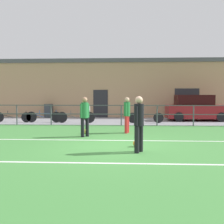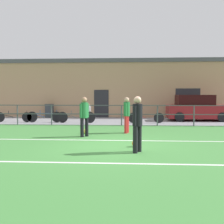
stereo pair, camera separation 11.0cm
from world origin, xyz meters
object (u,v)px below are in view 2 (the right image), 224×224
at_px(spectator_child, 89,110).
at_px(bicycle_parked_1, 76,117).
at_px(soccer_ball_match, 85,131).
at_px(bicycle_parked_0, 13,117).
at_px(player_winger, 84,114).
at_px(trash_bin_0, 49,111).
at_px(soccer_ball_spare, 135,143).
at_px(bicycle_parked_2, 44,117).
at_px(parked_car_red, 196,109).
at_px(bicycle_parked_3, 146,118).
at_px(player_striker, 127,113).
at_px(player_goalkeeper, 137,121).

xyz_separation_m(spectator_child, bicycle_parked_1, (-0.37, -2.68, -0.27)).
distance_m(soccer_ball_match, bicycle_parked_0, 6.93).
xyz_separation_m(player_winger, trash_bin_0, (-4.10, 8.51, -0.39)).
bearing_deg(soccer_ball_spare, spectator_child, 107.32).
xyz_separation_m(player_winger, soccer_ball_match, (-0.09, 0.77, -0.81)).
relative_size(player_winger, spectator_child, 1.50).
distance_m(spectator_child, bicycle_parked_2, 3.49).
bearing_deg(soccer_ball_match, parked_car_red, 43.92).
distance_m(bicycle_parked_2, bicycle_parked_3, 6.26).
bearing_deg(parked_car_red, bicycle_parked_3, -153.61).
bearing_deg(bicycle_parked_2, player_striker, -38.59).
distance_m(player_striker, bicycle_parked_3, 4.28).
xyz_separation_m(parked_car_red, bicycle_parked_0, (-11.70, -1.71, -0.47)).
relative_size(soccer_ball_match, bicycle_parked_3, 0.10).
xyz_separation_m(player_striker, player_winger, (-1.72, -1.14, 0.01)).
bearing_deg(player_winger, bicycle_parked_2, -104.22).
height_order(spectator_child, bicycle_parked_3, spectator_child).
height_order(soccer_ball_spare, bicycle_parked_2, bicycle_parked_2).
bearing_deg(bicycle_parked_3, spectator_child, 146.88).
height_order(player_winger, spectator_child, player_winger).
relative_size(player_goalkeeper, player_winger, 1.02).
bearing_deg(bicycle_parked_2, soccer_ball_spare, -52.94).
bearing_deg(soccer_ball_spare, trash_bin_0, 120.32).
relative_size(soccer_ball_spare, bicycle_parked_0, 0.09).
distance_m(parked_car_red, bicycle_parked_1, 7.93).
distance_m(player_goalkeeper, soccer_ball_spare, 1.17).
xyz_separation_m(soccer_ball_match, spectator_child, (-0.92, 6.98, 0.53)).
relative_size(spectator_child, trash_bin_0, 1.07).
xyz_separation_m(player_goalkeeper, spectator_child, (-3.06, 10.51, -0.31)).
relative_size(soccer_ball_match, bicycle_parked_1, 0.09).
xyz_separation_m(spectator_child, bicycle_parked_0, (-4.38, -2.53, -0.29)).
xyz_separation_m(bicycle_parked_2, trash_bin_0, (-0.70, 3.29, 0.17)).
bearing_deg(spectator_child, soccer_ball_spare, 125.45).
relative_size(bicycle_parked_2, bicycle_parked_3, 1.02).
distance_m(player_winger, bicycle_parked_3, 5.99).
distance_m(spectator_child, bicycle_parked_1, 2.72).
relative_size(player_goalkeeper, bicycle_parked_1, 0.71).
bearing_deg(soccer_ball_spare, player_striker, 95.47).
bearing_deg(trash_bin_0, spectator_child, -13.80).
xyz_separation_m(bicycle_parked_2, bicycle_parked_3, (6.26, 0.00, -0.02)).
bearing_deg(player_striker, bicycle_parked_3, 1.34).
bearing_deg(trash_bin_0, parked_car_red, -8.59).
distance_m(player_goalkeeper, bicycle_parked_1, 8.57).
distance_m(soccer_ball_spare, spectator_child, 10.17).
xyz_separation_m(player_striker, soccer_ball_match, (-1.81, -0.37, -0.80)).
height_order(soccer_ball_spare, trash_bin_0, trash_bin_0).
bearing_deg(bicycle_parked_1, parked_car_red, 13.62).
bearing_deg(bicycle_parked_3, soccer_ball_spare, -96.75).
relative_size(soccer_ball_spare, bicycle_parked_2, 0.10).
distance_m(soccer_ball_match, bicycle_parked_2, 5.56).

